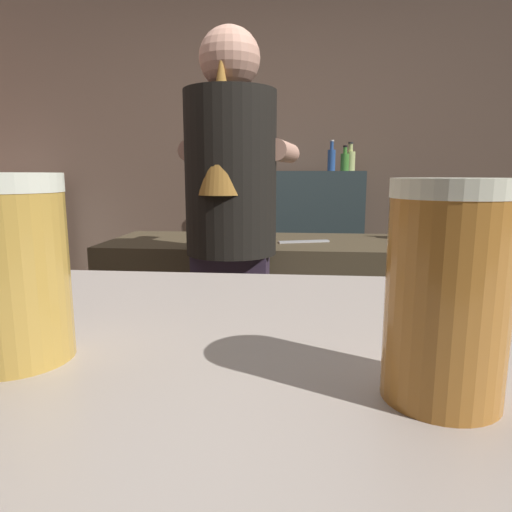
# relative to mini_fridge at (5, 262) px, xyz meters

# --- Properties ---
(wall_back) EXTENTS (5.20, 0.10, 2.70)m
(wall_back) POSITION_rel_mini_fridge_xyz_m (2.00, 0.45, 0.79)
(wall_back) COLOR brown
(wall_back) RESTS_ON ground
(prep_counter) EXTENTS (2.10, 0.60, 0.90)m
(prep_counter) POSITION_rel_mini_fridge_xyz_m (2.35, -1.00, -0.11)
(prep_counter) COLOR #4C402C
(prep_counter) RESTS_ON ground
(back_shelf) EXTENTS (0.86, 0.36, 1.24)m
(back_shelf) POSITION_rel_mini_fridge_xyz_m (2.23, 0.17, 0.06)
(back_shelf) COLOR #303E41
(back_shelf) RESTS_ON ground
(mini_fridge) EXTENTS (0.70, 0.58, 1.13)m
(mini_fridge) POSITION_rel_mini_fridge_xyz_m (0.00, 0.00, 0.00)
(mini_fridge) COLOR white
(mini_fridge) RESTS_ON ground
(bartender) EXTENTS (0.46, 0.53, 1.73)m
(bartender) POSITION_rel_mini_fridge_xyz_m (1.95, -1.46, 0.44)
(bartender) COLOR #382A3E
(bartender) RESTS_ON ground
(knife_block) EXTENTS (0.10, 0.08, 0.29)m
(knife_block) POSITION_rel_mini_fridge_xyz_m (2.83, -0.92, 0.45)
(knife_block) COLOR olive
(knife_block) RESTS_ON prep_counter
(mixing_bowl) EXTENTS (0.20, 0.20, 0.05)m
(mixing_bowl) POSITION_rel_mini_fridge_xyz_m (1.83, -0.91, 0.37)
(mixing_bowl) COLOR #C1582B
(mixing_bowl) RESTS_ON prep_counter
(chefs_knife) EXTENTS (0.24, 0.10, 0.01)m
(chefs_knife) POSITION_rel_mini_fridge_xyz_m (2.23, -1.05, 0.34)
(chefs_knife) COLOR silver
(chefs_knife) RESTS_ON prep_counter
(pint_glass_near) EXTENTS (0.08, 0.08, 0.14)m
(pint_glass_near) POSITION_rel_mini_fridge_xyz_m (2.00, -2.84, 0.58)
(pint_glass_near) COLOR gold
(pint_glass_near) RESTS_ON bar_counter
(pint_glass_far) EXTENTS (0.07, 0.07, 0.13)m
(pint_glass_far) POSITION_rel_mini_fridge_xyz_m (2.30, -2.87, 0.58)
(pint_glass_far) COLOR #B9752D
(pint_glass_far) RESTS_ON bar_counter
(bottle_vinegar) EXTENTS (0.07, 0.07, 0.21)m
(bottle_vinegar) POSITION_rel_mini_fridge_xyz_m (2.57, 0.27, 0.76)
(bottle_vinegar) COLOR #C7D27E
(bottle_vinegar) RESTS_ON back_shelf
(bottle_olive_oil) EXTENTS (0.07, 0.07, 0.26)m
(bottle_olive_oil) POSITION_rel_mini_fridge_xyz_m (1.92, 0.09, 0.78)
(bottle_olive_oil) COLOR #356295
(bottle_olive_oil) RESTS_ON back_shelf
(bottle_hot_sauce) EXTENTS (0.05, 0.05, 0.21)m
(bottle_hot_sauce) POSITION_rel_mini_fridge_xyz_m (2.43, 0.12, 0.76)
(bottle_hot_sauce) COLOR #2C5295
(bottle_hot_sauce) RESTS_ON back_shelf
(bottle_soy) EXTENTS (0.06, 0.06, 0.18)m
(bottle_soy) POSITION_rel_mini_fridge_xyz_m (2.52, 0.18, 0.75)
(bottle_soy) COLOR #478A34
(bottle_soy) RESTS_ON back_shelf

